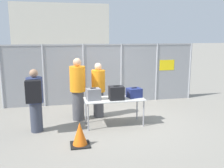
# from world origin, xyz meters

# --- Properties ---
(ground_plane) EXTENTS (120.00, 120.00, 0.00)m
(ground_plane) POSITION_xyz_m (0.00, 0.00, 0.00)
(ground_plane) COLOR gray
(fence_section) EXTENTS (7.02, 0.07, 2.17)m
(fence_section) POSITION_xyz_m (0.02, 2.15, 1.13)
(fence_section) COLOR #9EA0A5
(fence_section) RESTS_ON ground_plane
(inspection_table) EXTENTS (1.65, 0.71, 0.76)m
(inspection_table) POSITION_xyz_m (-0.09, -0.19, 0.69)
(inspection_table) COLOR silver
(inspection_table) RESTS_ON ground_plane
(suitcase_grey) EXTENTS (0.40, 0.33, 0.34)m
(suitcase_grey) POSITION_xyz_m (-0.67, -0.20, 0.91)
(suitcase_grey) COLOR slate
(suitcase_grey) RESTS_ON inspection_table
(suitcase_black) EXTENTS (0.40, 0.31, 0.39)m
(suitcase_black) POSITION_xyz_m (-0.05, -0.29, 0.94)
(suitcase_black) COLOR black
(suitcase_black) RESTS_ON inspection_table
(suitcase_navy) EXTENTS (0.43, 0.38, 0.28)m
(suitcase_navy) POSITION_xyz_m (0.49, -0.15, 0.89)
(suitcase_navy) COLOR navy
(suitcase_navy) RESTS_ON inspection_table
(traveler_hooded) EXTENTS (0.41, 0.63, 1.65)m
(traveler_hooded) POSITION_xyz_m (-2.18, -0.31, 0.91)
(traveler_hooded) COLOR #383D4C
(traveler_hooded) RESTS_ON ground_plane
(security_worker_near) EXTENTS (0.41, 0.41, 1.67)m
(security_worker_near) POSITION_xyz_m (-0.41, 0.61, 0.86)
(security_worker_near) COLOR #4C4C51
(security_worker_near) RESTS_ON ground_plane
(security_worker_far) EXTENTS (0.46, 0.46, 1.84)m
(security_worker_far) POSITION_xyz_m (-1.04, 0.44, 0.95)
(security_worker_far) COLOR #4C4C51
(security_worker_far) RESTS_ON ground_plane
(utility_trailer) EXTENTS (3.68, 2.07, 0.67)m
(utility_trailer) POSITION_xyz_m (2.02, 3.98, 0.40)
(utility_trailer) COLOR white
(utility_trailer) RESTS_ON ground_plane
(distant_hangar) EXTENTS (12.60, 13.13, 6.47)m
(distant_hangar) POSITION_xyz_m (-1.10, 33.48, 3.23)
(distant_hangar) COLOR beige
(distant_hangar) RESTS_ON ground_plane
(traffic_cone) EXTENTS (0.44, 0.44, 0.55)m
(traffic_cone) POSITION_xyz_m (-1.15, -1.34, 0.26)
(traffic_cone) COLOR black
(traffic_cone) RESTS_ON ground_plane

